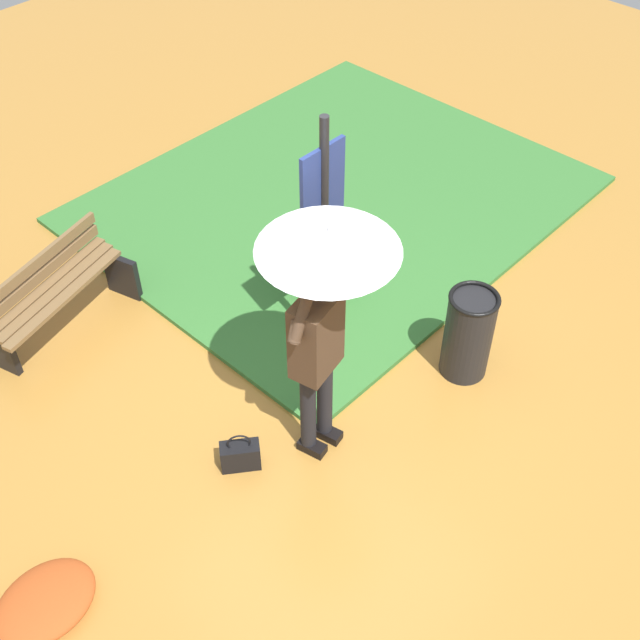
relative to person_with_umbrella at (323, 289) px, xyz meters
The scene contains 9 objects.
ground_plane 1.56m from the person_with_umbrella, ahead, with size 18.00×18.00×0.00m, color #B27A33.
grass_verge 3.48m from the person_with_umbrella, 40.64° to the left, with size 4.80×4.00×0.05m.
person_with_umbrella is the anchor object (origin of this frame).
info_sign_post 0.93m from the person_with_umbrella, 42.99° to the left, with size 0.44×0.07×2.30m.
handbag 1.58m from the person_with_umbrella, 159.12° to the left, with size 0.32×0.30×0.37m.
park_bench 2.85m from the person_with_umbrella, 105.58° to the left, with size 1.43×0.73×0.75m.
trash_bin 1.79m from the person_with_umbrella, 16.39° to the right, with size 0.42×0.42×0.83m.
shrub_cluster 2.18m from the person_with_umbrella, 42.47° to the left, with size 0.70×0.63×0.57m.
leaf_pile_near_person 2.76m from the person_with_umbrella, behind, with size 0.70×0.56×0.15m.
Camera 1 is at (-2.98, -2.67, 5.10)m, focal length 45.10 mm.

